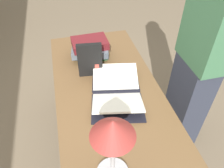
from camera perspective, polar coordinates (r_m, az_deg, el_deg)
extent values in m
plane|color=#70604C|center=(2.00, -0.61, -17.48)|extent=(12.00, 12.00, 0.00)
cube|color=brown|center=(1.42, -0.82, -2.71)|extent=(1.54, 0.68, 0.03)
cube|color=brown|center=(2.25, 2.24, 4.47)|extent=(0.06, 0.06, 0.70)
cube|color=brown|center=(2.19, -12.56, 2.12)|extent=(0.06, 0.06, 0.70)
cube|color=black|center=(1.40, 1.15, -2.16)|extent=(0.08, 0.30, 0.02)
cube|color=black|center=(1.32, 1.48, -6.25)|extent=(0.29, 0.35, 0.01)
cube|color=black|center=(1.50, 0.85, 1.10)|extent=(0.29, 0.35, 0.01)
cube|color=white|center=(1.30, 1.47, -4.91)|extent=(0.27, 0.33, 0.07)
cube|color=white|center=(1.47, 0.89, 1.79)|extent=(0.27, 0.33, 0.07)
cube|color=#234C2D|center=(1.71, -5.61, 7.60)|extent=(0.20, 0.24, 0.04)
cube|color=slate|center=(1.68, -5.73, 8.98)|extent=(0.24, 0.30, 0.06)
cube|color=maroon|center=(1.66, -5.86, 10.59)|extent=(0.19, 0.27, 0.06)
cube|color=black|center=(1.48, -5.80, 6.19)|extent=(0.05, 0.17, 0.25)
cylinder|color=#ADADB2|center=(0.95, 0.17, -18.27)|extent=(0.02, 0.02, 0.29)
cone|color=#99332D|center=(0.79, 0.20, -11.56)|extent=(0.18, 0.18, 0.09)
cylinder|color=#B74238|center=(1.54, -4.00, 4.50)|extent=(0.08, 0.08, 0.10)
torus|color=#B74238|center=(1.55, -5.61, 4.55)|extent=(0.03, 0.05, 0.05)
cube|color=#2D3342|center=(1.88, 18.72, -4.74)|extent=(0.31, 0.20, 0.83)
cube|color=#3D704C|center=(1.45, 25.56, 16.61)|extent=(0.36, 0.20, 0.71)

